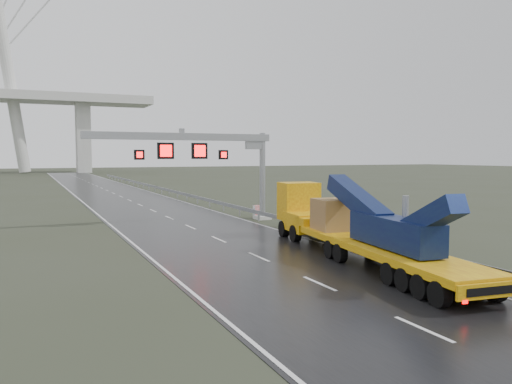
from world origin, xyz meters
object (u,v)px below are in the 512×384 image
sign_gantry (208,152)px  striped_barrier (257,212)px  exit_sign_pair (297,203)px  heavy_haul_truck (344,224)px

sign_gantry → striped_barrier: sign_gantry is taller
exit_sign_pair → striped_barrier: exit_sign_pair is taller
exit_sign_pair → sign_gantry: bearing=116.1°
striped_barrier → sign_gantry: bearing=178.9°
sign_gantry → exit_sign_pair: 8.29m
heavy_haul_truck → exit_sign_pair: 10.02m
striped_barrier → heavy_haul_truck: bearing=-109.8°
heavy_haul_truck → striped_barrier: bearing=89.6°
exit_sign_pair → heavy_haul_truck: bearing=-121.0°
sign_gantry → striped_barrier: bearing=10.7°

